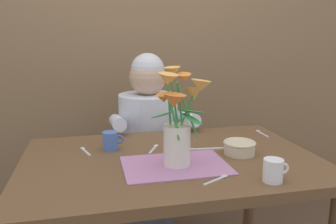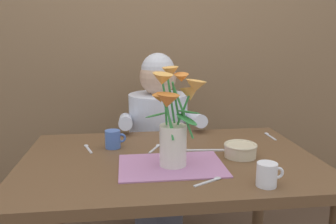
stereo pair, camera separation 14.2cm
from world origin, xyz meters
name	(u,v)px [view 2 (the right image)]	position (x,y,z in m)	size (l,w,h in m)	color
wood_panel_backdrop	(150,32)	(0.00, 1.05, 1.25)	(4.00, 0.10, 2.50)	brown
dining_table	(170,179)	(0.00, 0.00, 0.64)	(1.20, 0.80, 0.74)	brown
seated_person	(158,150)	(0.01, 0.62, 0.56)	(0.45, 0.47, 1.14)	#4C4C56
striped_placemat	(171,166)	(-0.01, -0.10, 0.74)	(0.40, 0.28, 0.01)	#B275A3
flower_vase	(174,120)	(0.00, -0.11, 0.92)	(0.22, 0.25, 0.37)	silver
ceramic_bowl	(240,150)	(0.29, -0.03, 0.77)	(0.14, 0.14, 0.06)	beige
dinner_knife	(208,150)	(0.18, 0.06, 0.74)	(0.19, 0.02, 0.01)	silver
coffee_cup	(267,174)	(0.28, -0.31, 0.78)	(0.09, 0.07, 0.08)	silver
tea_cup	(113,139)	(-0.23, 0.15, 0.78)	(0.09, 0.07, 0.08)	#476BB7
spoon_0	(269,135)	(0.53, 0.25, 0.74)	(0.02, 0.12, 0.01)	silver
spoon_1	(87,147)	(-0.35, 0.16, 0.74)	(0.05, 0.12, 0.01)	silver
spoon_2	(156,147)	(-0.04, 0.13, 0.74)	(0.07, 0.11, 0.01)	silver
spoon_3	(212,180)	(0.11, -0.25, 0.74)	(0.11, 0.07, 0.01)	silver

